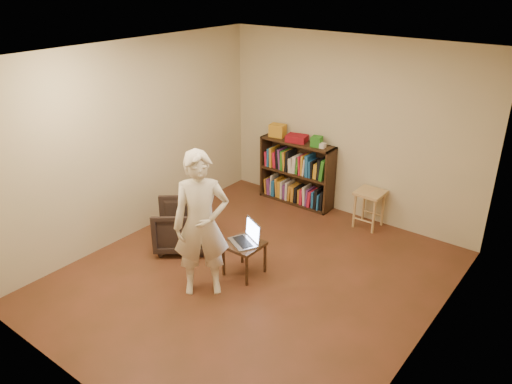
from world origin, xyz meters
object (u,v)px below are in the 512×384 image
Objects in this scene: stool at (370,198)px; person at (201,225)px; bookshelf at (297,176)px; armchair at (181,226)px; laptop at (247,238)px; side_table at (244,248)px.

person reaches higher than stool.
bookshelf reaches higher than armchair.
laptop is 0.70m from person.
side_table is at bearing 51.93° from armchair.
stool is 1.24× the size of laptop.
side_table is at bearing -77.44° from laptop.
bookshelf is 1.26m from stool.
stool is at bearing 72.46° from side_table.
armchair is (-0.43, -2.09, -0.13)m from bookshelf.
armchair is 1.64× the size of side_table.
person is (-0.16, -0.54, 0.50)m from side_table.
armchair reaches higher than side_table.
armchair is 1.05m from side_table.
person reaches higher than bookshelf.
stool is at bearing 29.51° from person.
stool is 2.08m from laptop.
side_table is 0.25× the size of person.
laptop is (-0.63, -1.98, 0.04)m from stool.
stool is at bearing 98.32° from laptop.
side_table is at bearing 30.52° from person.
armchair is 0.41× the size of person.
bookshelf is 2.21× the size of stool.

